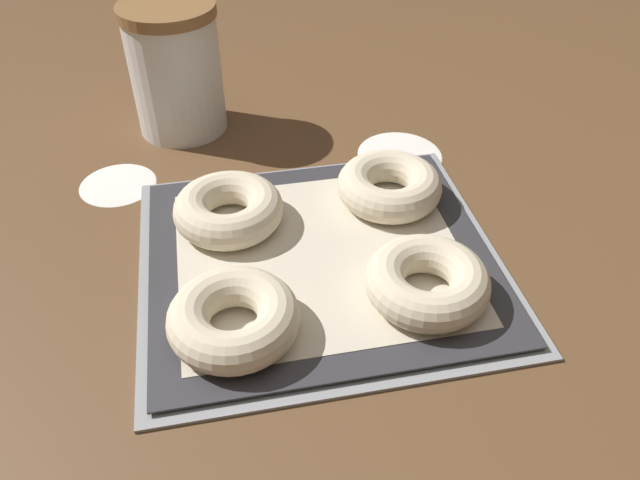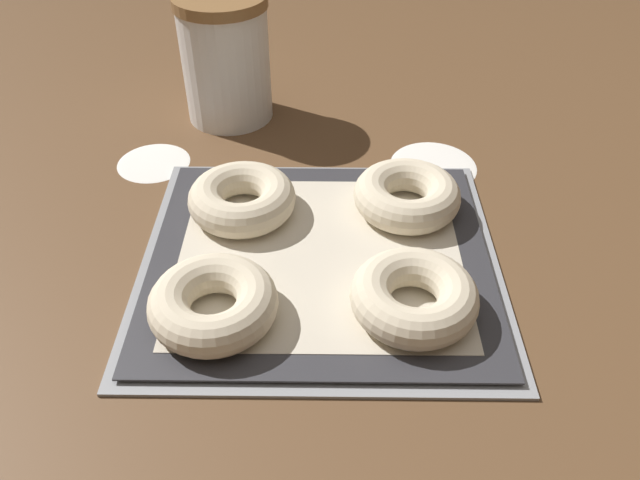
{
  "view_description": "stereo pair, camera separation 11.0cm",
  "coord_description": "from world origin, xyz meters",
  "px_view_note": "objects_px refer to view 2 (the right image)",
  "views": [
    {
      "loc": [
        -0.1,
        -0.52,
        0.49
      ],
      "look_at": [
        0.01,
        0.0,
        0.03
      ],
      "focal_mm": 35.0,
      "sensor_mm": 36.0,
      "label": 1
    },
    {
      "loc": [
        0.01,
        -0.53,
        0.49
      ],
      "look_at": [
        0.01,
        0.0,
        0.03
      ],
      "focal_mm": 35.0,
      "sensor_mm": 36.0,
      "label": 2
    }
  ],
  "objects_px": {
    "baking_tray": "(320,259)",
    "flour_canister": "(226,58)",
    "bagel_front_right": "(414,296)",
    "bagel_back_right": "(407,195)",
    "bagel_front_left": "(213,303)",
    "bagel_back_left": "(242,198)"
  },
  "relations": [
    {
      "from": "baking_tray",
      "to": "bagel_front_right",
      "type": "bearing_deg",
      "value": -42.09
    },
    {
      "from": "bagel_back_right",
      "to": "bagel_front_left",
      "type": "bearing_deg",
      "value": -138.89
    },
    {
      "from": "bagel_back_left",
      "to": "bagel_back_right",
      "type": "bearing_deg",
      "value": 2.53
    },
    {
      "from": "baking_tray",
      "to": "flour_canister",
      "type": "relative_size",
      "value": 2.19
    },
    {
      "from": "baking_tray",
      "to": "bagel_front_left",
      "type": "height_order",
      "value": "bagel_front_left"
    },
    {
      "from": "bagel_front_left",
      "to": "flour_canister",
      "type": "height_order",
      "value": "flour_canister"
    },
    {
      "from": "baking_tray",
      "to": "bagel_back_right",
      "type": "height_order",
      "value": "bagel_back_right"
    },
    {
      "from": "flour_canister",
      "to": "bagel_back_right",
      "type": "bearing_deg",
      "value": -45.64
    },
    {
      "from": "baking_tray",
      "to": "bagel_back_right",
      "type": "xyz_separation_m",
      "value": [
        0.11,
        0.09,
        0.03
      ]
    },
    {
      "from": "bagel_front_left",
      "to": "bagel_front_right",
      "type": "relative_size",
      "value": 1.0
    },
    {
      "from": "bagel_front_right",
      "to": "flour_canister",
      "type": "distance_m",
      "value": 0.49
    },
    {
      "from": "bagel_back_right",
      "to": "bagel_back_left",
      "type": "bearing_deg",
      "value": -177.47
    },
    {
      "from": "bagel_front_left",
      "to": "bagel_back_left",
      "type": "distance_m",
      "value": 0.18
    },
    {
      "from": "bagel_front_left",
      "to": "bagel_back_left",
      "type": "xyz_separation_m",
      "value": [
        0.01,
        0.18,
        0.0
      ]
    },
    {
      "from": "bagel_front_right",
      "to": "bagel_back_right",
      "type": "bearing_deg",
      "value": 86.98
    },
    {
      "from": "bagel_back_right",
      "to": "baking_tray",
      "type": "bearing_deg",
      "value": -140.92
    },
    {
      "from": "bagel_back_right",
      "to": "flour_canister",
      "type": "distance_m",
      "value": 0.36
    },
    {
      "from": "baking_tray",
      "to": "bagel_back_right",
      "type": "bearing_deg",
      "value": 39.08
    },
    {
      "from": "bagel_front_right",
      "to": "flour_canister",
      "type": "height_order",
      "value": "flour_canister"
    },
    {
      "from": "bagel_back_left",
      "to": "bagel_front_right",
      "type": "bearing_deg",
      "value": -40.45
    },
    {
      "from": "baking_tray",
      "to": "flour_canister",
      "type": "bearing_deg",
      "value": 112.82
    },
    {
      "from": "baking_tray",
      "to": "bagel_back_left",
      "type": "xyz_separation_m",
      "value": [
        -0.1,
        0.08,
        0.03
      ]
    }
  ]
}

